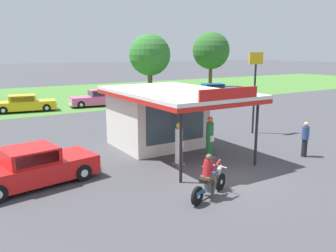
{
  "coord_description": "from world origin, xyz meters",
  "views": [
    {
      "loc": [
        -8.95,
        -10.02,
        4.95
      ],
      "look_at": [
        -0.18,
        4.04,
        1.4
      ],
      "focal_mm": 37.27,
      "sensor_mm": 36.0,
      "label": 1
    }
  ],
  "objects_px": {
    "gas_pump_offside": "(210,140)",
    "parked_car_back_row_centre_left": "(148,92)",
    "parked_car_second_row_spare": "(25,104)",
    "parked_car_back_row_far_right": "(98,99)",
    "gas_pump_nearside": "(179,146)",
    "featured_classic_sedan": "(33,168)",
    "parked_car_back_row_far_left": "(216,90)",
    "bystander_chatting_near_pumps": "(305,138)",
    "roadside_pole_sign": "(255,79)",
    "motorcycle_with_rider": "(209,180)"
  },
  "relations": [
    {
      "from": "motorcycle_with_rider",
      "to": "parked_car_back_row_centre_left",
      "type": "distance_m",
      "value": 26.65
    },
    {
      "from": "motorcycle_with_rider",
      "to": "parked_car_back_row_centre_left",
      "type": "relative_size",
      "value": 0.37
    },
    {
      "from": "featured_classic_sedan",
      "to": "bystander_chatting_near_pumps",
      "type": "distance_m",
      "value": 12.18
    },
    {
      "from": "motorcycle_with_rider",
      "to": "roadside_pole_sign",
      "type": "relative_size",
      "value": 0.43
    },
    {
      "from": "gas_pump_offside",
      "to": "featured_classic_sedan",
      "type": "relative_size",
      "value": 0.4
    },
    {
      "from": "parked_car_second_row_spare",
      "to": "parked_car_back_row_far_right",
      "type": "bearing_deg",
      "value": -2.1
    },
    {
      "from": "parked_car_second_row_spare",
      "to": "roadside_pole_sign",
      "type": "xyz_separation_m",
      "value": [
        10.5,
        -15.8,
        2.69
      ]
    },
    {
      "from": "gas_pump_offside",
      "to": "featured_classic_sedan",
      "type": "xyz_separation_m",
      "value": [
        -7.7,
        0.95,
        -0.26
      ]
    },
    {
      "from": "parked_car_back_row_centre_left",
      "to": "parked_car_second_row_spare",
      "type": "distance_m",
      "value": 13.24
    },
    {
      "from": "gas_pump_offside",
      "to": "parked_car_back_row_centre_left",
      "type": "relative_size",
      "value": 0.35
    },
    {
      "from": "featured_classic_sedan",
      "to": "parked_car_back_row_far_right",
      "type": "bearing_deg",
      "value": 62.26
    },
    {
      "from": "motorcycle_with_rider",
      "to": "parked_car_back_row_far_right",
      "type": "distance_m",
      "value": 22.25
    },
    {
      "from": "featured_classic_sedan",
      "to": "gas_pump_offside",
      "type": "bearing_deg",
      "value": -7.03
    },
    {
      "from": "motorcycle_with_rider",
      "to": "parked_car_back_row_centre_left",
      "type": "bearing_deg",
      "value": 65.67
    },
    {
      "from": "featured_classic_sedan",
      "to": "parked_car_back_row_centre_left",
      "type": "bearing_deg",
      "value": 51.36
    },
    {
      "from": "parked_car_back_row_far_left",
      "to": "parked_car_back_row_centre_left",
      "type": "bearing_deg",
      "value": 161.97
    },
    {
      "from": "gas_pump_nearside",
      "to": "featured_classic_sedan",
      "type": "bearing_deg",
      "value": 170.96
    },
    {
      "from": "parked_car_back_row_far_right",
      "to": "parked_car_second_row_spare",
      "type": "bearing_deg",
      "value": 177.9
    },
    {
      "from": "gas_pump_offside",
      "to": "parked_car_back_row_centre_left",
      "type": "distance_m",
      "value": 22.31
    },
    {
      "from": "parked_car_back_row_far_right",
      "to": "bystander_chatting_near_pumps",
      "type": "distance_m",
      "value": 20.62
    },
    {
      "from": "featured_classic_sedan",
      "to": "bystander_chatting_near_pumps",
      "type": "relative_size",
      "value": 2.97
    },
    {
      "from": "gas_pump_nearside",
      "to": "gas_pump_offside",
      "type": "relative_size",
      "value": 0.96
    },
    {
      "from": "parked_car_back_row_far_right",
      "to": "roadside_pole_sign",
      "type": "bearing_deg",
      "value": -75.07
    },
    {
      "from": "gas_pump_offside",
      "to": "parked_car_back_row_far_right",
      "type": "distance_m",
      "value": 18.38
    },
    {
      "from": "gas_pump_offside",
      "to": "motorcycle_with_rider",
      "type": "xyz_separation_m",
      "value": [
        -2.84,
        -3.51,
        -0.27
      ]
    },
    {
      "from": "motorcycle_with_rider",
      "to": "parked_car_back_row_centre_left",
      "type": "height_order",
      "value": "motorcycle_with_rider"
    },
    {
      "from": "parked_car_second_row_spare",
      "to": "featured_classic_sedan",
      "type": "bearing_deg",
      "value": -99.01
    },
    {
      "from": "featured_classic_sedan",
      "to": "parked_car_second_row_spare",
      "type": "relative_size",
      "value": 0.96
    },
    {
      "from": "bystander_chatting_near_pumps",
      "to": "roadside_pole_sign",
      "type": "distance_m",
      "value": 5.66
    },
    {
      "from": "gas_pump_offside",
      "to": "parked_car_back_row_centre_left",
      "type": "bearing_deg",
      "value": 68.59
    },
    {
      "from": "parked_car_back_row_centre_left",
      "to": "bystander_chatting_near_pumps",
      "type": "relative_size",
      "value": 3.35
    },
    {
      "from": "featured_classic_sedan",
      "to": "parked_car_back_row_far_left",
      "type": "relative_size",
      "value": 0.88
    },
    {
      "from": "parked_car_back_row_centre_left",
      "to": "parked_car_back_row_far_right",
      "type": "height_order",
      "value": "parked_car_back_row_far_right"
    },
    {
      "from": "parked_car_back_row_centre_left",
      "to": "parked_car_back_row_far_left",
      "type": "relative_size",
      "value": 0.99
    },
    {
      "from": "parked_car_back_row_far_left",
      "to": "parked_car_back_row_far_right",
      "type": "xyz_separation_m",
      "value": [
        -14.13,
        -0.03,
        0.04
      ]
    },
    {
      "from": "gas_pump_nearside",
      "to": "parked_car_back_row_far_right",
      "type": "xyz_separation_m",
      "value": [
        3.17,
        18.32,
        -0.2
      ]
    },
    {
      "from": "parked_car_back_row_far_right",
      "to": "motorcycle_with_rider",
      "type": "bearing_deg",
      "value": -101.08
    },
    {
      "from": "parked_car_second_row_spare",
      "to": "roadside_pole_sign",
      "type": "bearing_deg",
      "value": -56.4
    },
    {
      "from": "gas_pump_offside",
      "to": "parked_car_second_row_spare",
      "type": "xyz_separation_m",
      "value": [
        -4.91,
        18.56,
        -0.27
      ]
    },
    {
      "from": "gas_pump_offside",
      "to": "roadside_pole_sign",
      "type": "bearing_deg",
      "value": 26.24
    },
    {
      "from": "parked_car_second_row_spare",
      "to": "parked_car_back_row_far_left",
      "type": "distance_m",
      "value": 20.48
    },
    {
      "from": "parked_car_back_row_far_left",
      "to": "gas_pump_offside",
      "type": "bearing_deg",
      "value": -130.31
    },
    {
      "from": "motorcycle_with_rider",
      "to": "gas_pump_offside",
      "type": "bearing_deg",
      "value": 51.09
    },
    {
      "from": "parked_car_back_row_far_left",
      "to": "roadside_pole_sign",
      "type": "height_order",
      "value": "roadside_pole_sign"
    },
    {
      "from": "bystander_chatting_near_pumps",
      "to": "roadside_pole_sign",
      "type": "bearing_deg",
      "value": 72.84
    },
    {
      "from": "motorcycle_with_rider",
      "to": "roadside_pole_sign",
      "type": "xyz_separation_m",
      "value": [
        8.43,
        6.27,
        2.69
      ]
    },
    {
      "from": "gas_pump_nearside",
      "to": "roadside_pole_sign",
      "type": "relative_size",
      "value": 0.39
    },
    {
      "from": "parked_car_second_row_spare",
      "to": "parked_car_back_row_far_right",
      "type": "xyz_separation_m",
      "value": [
        6.35,
        -0.23,
        0.04
      ]
    },
    {
      "from": "gas_pump_nearside",
      "to": "parked_car_back_row_far_right",
      "type": "bearing_deg",
      "value": 80.17
    },
    {
      "from": "gas_pump_nearside",
      "to": "parked_car_back_row_centre_left",
      "type": "distance_m",
      "value": 23.0
    }
  ]
}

